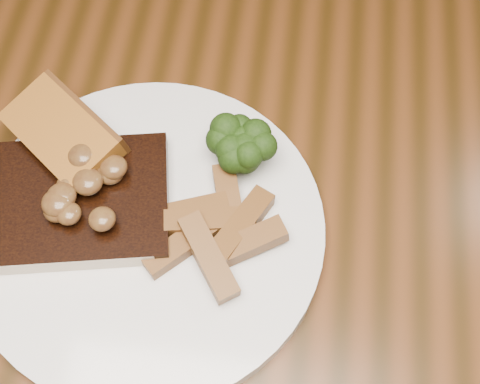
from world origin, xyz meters
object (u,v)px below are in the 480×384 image
object	(u,v)px
dining_table	(225,235)
steak	(78,203)
potato_wedges	(222,217)
garlic_bread	(66,146)
plate	(148,231)

from	to	relation	value
dining_table	steak	bearing A→B (deg)	-161.93
dining_table	potato_wedges	bearing A→B (deg)	-82.36
steak	garlic_bread	distance (m)	0.06
dining_table	plate	size ratio (longest dim) A/B	5.40
dining_table	steak	distance (m)	0.17
dining_table	steak	xyz separation A→B (m)	(-0.12, -0.04, 0.12)
garlic_bread	potato_wedges	distance (m)	0.15
dining_table	steak	world-z (taller)	steak
dining_table	steak	size ratio (longest dim) A/B	10.63
plate	garlic_bread	bearing A→B (deg)	142.35
potato_wedges	garlic_bread	bearing A→B (deg)	160.22
dining_table	potato_wedges	xyz separation A→B (m)	(0.00, -0.04, 0.12)
garlic_bread	steak	bearing A→B (deg)	-28.06
plate	steak	bearing A→B (deg)	169.86
dining_table	potato_wedges	distance (m)	0.12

